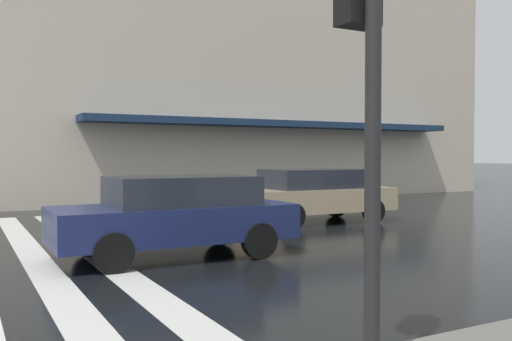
% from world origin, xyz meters
% --- Properties ---
extents(haussmann_block_corner, '(15.89, 22.57, 19.13)m').
position_xyz_m(haussmann_block_corner, '(19.84, -14.08, 9.36)').
color(haussmann_block_corner, beige).
rests_on(haussmann_block_corner, ground_plane).
extents(traffic_signal_post, '(0.44, 0.30, 3.44)m').
position_xyz_m(traffic_signal_post, '(-3.32, -5.43, 2.63)').
color(traffic_signal_post, '#232326').
rests_on(traffic_signal_post, sidewalk_pavement).
extents(car_navy, '(1.85, 4.10, 1.41)m').
position_xyz_m(car_navy, '(2.50, -6.07, 0.76)').
color(car_navy, navy).
rests_on(car_navy, ground_plane).
extents(car_champagne, '(1.85, 4.10, 1.41)m').
position_xyz_m(car_champagne, '(5.50, -11.03, 0.76)').
color(car_champagne, tan).
rests_on(car_champagne, ground_plane).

